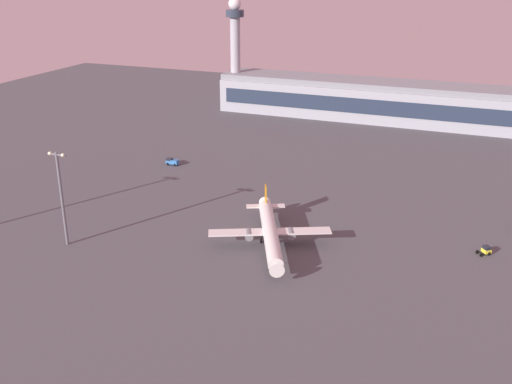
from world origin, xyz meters
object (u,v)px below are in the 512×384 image
at_px(control_tower, 235,46).
at_px(maintenance_van, 172,162).
at_px(airplane_taxiway_distant, 270,232).
at_px(pushback_tug, 486,250).
at_px(apron_light_east, 61,192).

bearing_deg(control_tower, maintenance_van, -81.07).
distance_m(airplane_taxiway_distant, pushback_tug, 50.42).
distance_m(airplane_taxiway_distant, maintenance_van, 68.44).
bearing_deg(apron_light_east, control_tower, 97.40).
relative_size(maintenance_van, pushback_tug, 1.18).
relative_size(pushback_tug, apron_light_east, 0.15).
relative_size(airplane_taxiway_distant, maintenance_van, 8.56).
xyz_separation_m(airplane_taxiway_distant, maintenance_van, (-51.55, 44.95, -2.49)).
distance_m(control_tower, pushback_tug, 163.13).
distance_m(control_tower, maintenance_van, 89.26).
distance_m(control_tower, airplane_taxiway_distant, 146.44).
bearing_deg(maintenance_van, airplane_taxiway_distant, -130.58).
bearing_deg(pushback_tug, airplane_taxiway_distant, -111.61).
bearing_deg(airplane_taxiway_distant, control_tower, -88.06).
bearing_deg(pushback_tug, maintenance_van, -145.33).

